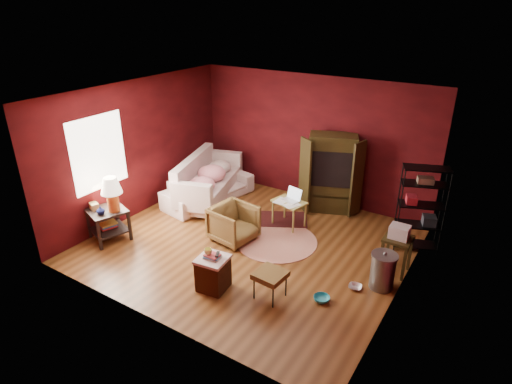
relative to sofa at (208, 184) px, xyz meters
The scene contains 18 objects.
room 2.32m from the sofa, 31.46° to the right, with size 5.54×5.04×2.84m.
sofa is the anchor object (origin of this frame).
armchair 1.87m from the sofa, 37.09° to the right, with size 0.75×0.70×0.77m, color black.
pet_bowl_steel 4.23m from the sofa, 18.45° to the right, with size 0.21×0.05×0.21m, color silver.
pet_bowl_turquoise 4.15m from the sofa, 27.44° to the right, with size 0.25×0.08×0.25m, color teal.
vase 2.59m from the sofa, 101.18° to the right, with size 0.15×0.16×0.15m, color #0D1543.
mug 3.26m from the sofa, 51.69° to the right, with size 0.12×0.10×0.12m, color #F1EE75.
side_table 2.40m from the sofa, 101.48° to the right, with size 0.82×0.82×1.28m.
sofa_cushions 0.06m from the sofa, behind, with size 1.51×2.41×0.94m.
hamper 3.27m from the sofa, 50.60° to the right, with size 0.51×0.51×0.65m.
footstool 3.71m from the sofa, 37.22° to the right, with size 0.47×0.47×0.45m.
rug_round 2.37m from the sofa, 18.59° to the right, with size 1.75×1.75×0.01m.
rug_oriental 1.90m from the sofa, ahead, with size 1.28×1.14×0.01m.
laptop_desk 2.11m from the sofa, ahead, with size 0.72×0.61×0.79m.
tv_armoire 2.75m from the sofa, 22.81° to the left, with size 1.24×0.99×1.69m.
wire_shelving 4.54m from the sofa, ahead, with size 0.86×0.60×1.61m.
small_stand 4.42m from the sofa, ahead, with size 0.44×0.44×0.88m.
trash_can 4.46m from the sofa, 13.92° to the right, with size 0.52×0.52×0.65m.
Camera 1 is at (3.81, -5.82, 4.23)m, focal length 30.00 mm.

